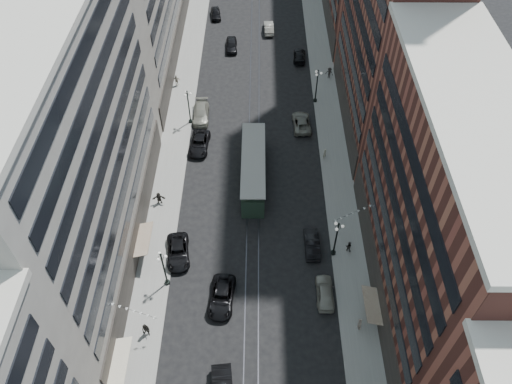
{
  "coord_description": "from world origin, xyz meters",
  "views": [
    {
      "loc": [
        0.6,
        -0.85,
        47.05
      ],
      "look_at": [
        0.38,
        37.01,
        5.0
      ],
      "focal_mm": 35.0,
      "sensor_mm": 36.0,
      "label": 1
    }
  ],
  "objects_px": {
    "car_9": "(216,14)",
    "car_14": "(269,28)",
    "car_7": "(199,144)",
    "car_8": "(201,113)",
    "pedestrian_7": "(349,246)",
    "pedestrian_8": "(325,154)",
    "car_11": "(302,122)",
    "car_2": "(178,252)",
    "car_13": "(231,45)",
    "pedestrian_4": "(360,324)",
    "car_extra_0": "(222,297)",
    "pedestrian_2": "(146,330)",
    "car_12": "(299,56)",
    "pedestrian_9": "(329,73)",
    "pedestrian_6": "(177,80)",
    "car_4": "(325,292)",
    "lamppost_se_far": "(336,238)",
    "streetcar": "(253,170)",
    "lamppost_sw_mid": "(189,106)",
    "car_10": "(312,244)",
    "lamppost_se_mid": "(317,85)",
    "lamppost_sw_far": "(164,268)",
    "pedestrian_5": "(159,198)"
  },
  "relations": [
    {
      "from": "car_12",
      "to": "car_extra_0",
      "type": "height_order",
      "value": "car_extra_0"
    },
    {
      "from": "pedestrian_8",
      "to": "car_extra_0",
      "type": "xyz_separation_m",
      "value": [
        -12.67,
        -21.68,
        -0.18
      ]
    },
    {
      "from": "car_7",
      "to": "car_extra_0",
      "type": "bearing_deg",
      "value": -76.18
    },
    {
      "from": "lamppost_se_far",
      "to": "car_13",
      "type": "bearing_deg",
      "value": 107.29
    },
    {
      "from": "pedestrian_7",
      "to": "pedestrian_2",
      "type": "bearing_deg",
      "value": 46.91
    },
    {
      "from": "lamppost_se_far",
      "to": "pedestrian_4",
      "type": "relative_size",
      "value": 3.14
    },
    {
      "from": "lamppost_se_far",
      "to": "car_2",
      "type": "relative_size",
      "value": 1.04
    },
    {
      "from": "car_extra_0",
      "to": "car_7",
      "type": "bearing_deg",
      "value": 104.84
    },
    {
      "from": "pedestrian_4",
      "to": "car_extra_0",
      "type": "height_order",
      "value": "pedestrian_4"
    },
    {
      "from": "car_4",
      "to": "car_14",
      "type": "relative_size",
      "value": 0.99
    },
    {
      "from": "streetcar",
      "to": "car_8",
      "type": "distance_m",
      "value": 14.65
    },
    {
      "from": "pedestrian_2",
      "to": "car_8",
      "type": "height_order",
      "value": "pedestrian_2"
    },
    {
      "from": "car_13",
      "to": "car_7",
      "type": "bearing_deg",
      "value": -100.26
    },
    {
      "from": "car_7",
      "to": "car_8",
      "type": "xyz_separation_m",
      "value": [
        -0.27,
        6.48,
        0.06
      ]
    },
    {
      "from": "car_9",
      "to": "pedestrian_7",
      "type": "distance_m",
      "value": 55.83
    },
    {
      "from": "streetcar",
      "to": "car_14",
      "type": "distance_m",
      "value": 36.45
    },
    {
      "from": "car_7",
      "to": "car_14",
      "type": "distance_m",
      "value": 32.0
    },
    {
      "from": "streetcar",
      "to": "car_8",
      "type": "relative_size",
      "value": 2.4
    },
    {
      "from": "lamppost_se_mid",
      "to": "car_12",
      "type": "distance_m",
      "value": 11.79
    },
    {
      "from": "lamppost_sw_far",
      "to": "pedestrian_2",
      "type": "xyz_separation_m",
      "value": [
        -1.27,
        -6.01,
        -2.02
      ]
    },
    {
      "from": "pedestrian_5",
      "to": "pedestrian_9",
      "type": "height_order",
      "value": "pedestrian_9"
    },
    {
      "from": "lamppost_sw_mid",
      "to": "car_10",
      "type": "xyz_separation_m",
      "value": [
        16.0,
        -22.11,
        -2.33
      ]
    },
    {
      "from": "pedestrian_8",
      "to": "pedestrian_7",
      "type": "bearing_deg",
      "value": 55.16
    },
    {
      "from": "car_12",
      "to": "streetcar",
      "type": "bearing_deg",
      "value": 78.95
    },
    {
      "from": "car_13",
      "to": "pedestrian_6",
      "type": "relative_size",
      "value": 2.57
    },
    {
      "from": "lamppost_se_far",
      "to": "lamppost_se_mid",
      "type": "distance_m",
      "value": 28.0
    },
    {
      "from": "lamppost_sw_mid",
      "to": "pedestrian_6",
      "type": "bearing_deg",
      "value": 108.29
    },
    {
      "from": "lamppost_se_mid",
      "to": "car_10",
      "type": "bearing_deg",
      "value": -95.06
    },
    {
      "from": "car_13",
      "to": "pedestrian_6",
      "type": "xyz_separation_m",
      "value": [
        -8.12,
        -10.58,
        0.26
      ]
    },
    {
      "from": "car_2",
      "to": "car_9",
      "type": "height_order",
      "value": "car_2"
    },
    {
      "from": "car_2",
      "to": "car_13",
      "type": "distance_m",
      "value": 43.03
    },
    {
      "from": "car_11",
      "to": "car_14",
      "type": "bearing_deg",
      "value": -82.9
    },
    {
      "from": "lamppost_se_mid",
      "to": "car_14",
      "type": "bearing_deg",
      "value": 108.59
    },
    {
      "from": "car_13",
      "to": "pedestrian_5",
      "type": "bearing_deg",
      "value": -104.51
    },
    {
      "from": "lamppost_sw_mid",
      "to": "car_extra_0",
      "type": "height_order",
      "value": "lamppost_sw_mid"
    },
    {
      "from": "car_8",
      "to": "pedestrian_7",
      "type": "height_order",
      "value": "pedestrian_7"
    },
    {
      "from": "car_9",
      "to": "pedestrian_6",
      "type": "distance_m",
      "value": 21.85
    },
    {
      "from": "car_2",
      "to": "pedestrian_9",
      "type": "height_order",
      "value": "pedestrian_9"
    },
    {
      "from": "pedestrian_4",
      "to": "car_14",
      "type": "xyz_separation_m",
      "value": [
        -8.47,
        57.35,
        -0.27
      ]
    },
    {
      "from": "car_9",
      "to": "car_14",
      "type": "height_order",
      "value": "car_14"
    },
    {
      "from": "pedestrian_2",
      "to": "pedestrian_9",
      "type": "distance_m",
      "value": 49.34
    },
    {
      "from": "lamppost_se_mid",
      "to": "pedestrian_6",
      "type": "xyz_separation_m",
      "value": [
        -21.34,
        3.89,
        -2.04
      ]
    },
    {
      "from": "car_9",
      "to": "car_12",
      "type": "bearing_deg",
      "value": -50.71
    },
    {
      "from": "car_13",
      "to": "car_2",
      "type": "bearing_deg",
      "value": -98.14
    },
    {
      "from": "lamppost_sw_far",
      "to": "lamppost_sw_mid",
      "type": "relative_size",
      "value": 1.0
    },
    {
      "from": "car_8",
      "to": "pedestrian_5",
      "type": "height_order",
      "value": "pedestrian_5"
    },
    {
      "from": "car_13",
      "to": "car_9",
      "type": "bearing_deg",
      "value": 104.94
    },
    {
      "from": "car_4",
      "to": "car_8",
      "type": "bearing_deg",
      "value": -61.99
    },
    {
      "from": "pedestrian_8",
      "to": "car_4",
      "type": "bearing_deg",
      "value": 45.06
    },
    {
      "from": "pedestrian_8",
      "to": "car_11",
      "type": "bearing_deg",
      "value": -108.08
    }
  ]
}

